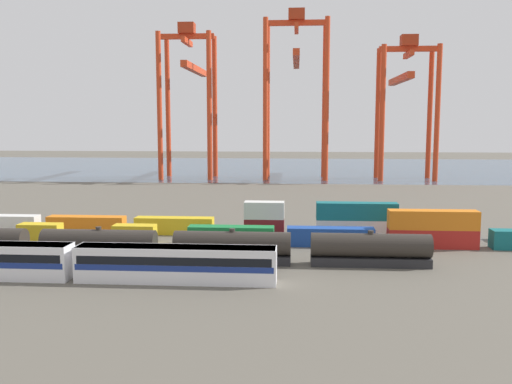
% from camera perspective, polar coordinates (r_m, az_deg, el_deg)
% --- Properties ---
extents(ground_plane, '(420.00, 420.00, 0.00)m').
position_cam_1_polar(ground_plane, '(119.87, -3.46, -1.10)').
color(ground_plane, '#5B564C').
extents(harbour_water, '(400.00, 110.00, 0.01)m').
position_cam_1_polar(harbour_water, '(212.31, -0.10, 2.51)').
color(harbour_water, '#384C60').
rests_on(harbour_water, ground_plane).
extents(passenger_train, '(44.34, 3.14, 3.90)m').
position_cam_1_polar(passenger_train, '(64.53, -18.12, -6.69)').
color(passenger_train, silver).
rests_on(passenger_train, ground_plane).
extents(freight_tank_row, '(64.39, 2.84, 4.30)m').
position_cam_1_polar(freight_tank_row, '(69.93, -9.29, -5.46)').
color(freight_tank_row, '#232326').
rests_on(freight_tank_row, ground_plane).
extents(shipping_container_1, '(6.04, 2.44, 2.60)m').
position_cam_1_polar(shipping_container_1, '(86.82, -21.20, -3.88)').
color(shipping_container_1, gold).
rests_on(shipping_container_1, ground_plane).
extents(shipping_container_2, '(6.04, 2.44, 2.60)m').
position_cam_1_polar(shipping_container_2, '(81.84, -12.32, -4.21)').
color(shipping_container_2, gold).
rests_on(shipping_container_2, ground_plane).
extents(shipping_container_3, '(12.10, 2.44, 2.60)m').
position_cam_1_polar(shipping_container_3, '(79.04, -2.55, -4.45)').
color(shipping_container_3, '#197538').
rests_on(shipping_container_3, ground_plane).
extents(shipping_container_4, '(12.10, 2.44, 2.60)m').
position_cam_1_polar(shipping_container_4, '(78.65, 7.62, -4.56)').
color(shipping_container_4, '#1C4299').
rests_on(shipping_container_4, ground_plane).
extents(shipping_container_5, '(12.10, 2.44, 2.60)m').
position_cam_1_polar(shipping_container_5, '(80.71, 17.59, -4.54)').
color(shipping_container_5, '#AD211C').
rests_on(shipping_container_5, ground_plane).
extents(shipping_container_6, '(12.10, 2.44, 2.60)m').
position_cam_1_polar(shipping_container_6, '(80.24, 17.66, -2.72)').
color(shipping_container_6, orange).
rests_on(shipping_container_6, shipping_container_5).
extents(shipping_container_8, '(12.10, 2.44, 2.60)m').
position_cam_1_polar(shipping_container_8, '(97.05, -24.66, -2.93)').
color(shipping_container_8, silver).
rests_on(shipping_container_8, ground_plane).
extents(shipping_container_9, '(12.10, 2.44, 2.60)m').
position_cam_1_polar(shipping_container_9, '(91.16, -16.95, -3.20)').
color(shipping_container_9, orange).
rests_on(shipping_container_9, ground_plane).
extents(shipping_container_10, '(12.10, 2.44, 2.60)m').
position_cam_1_polar(shipping_container_10, '(87.13, -8.35, -3.43)').
color(shipping_container_10, gold).
rests_on(shipping_container_10, ground_plane).
extents(shipping_container_11, '(6.04, 2.44, 2.60)m').
position_cam_1_polar(shipping_container_11, '(85.22, 0.85, -3.59)').
color(shipping_container_11, maroon).
rests_on(shipping_container_11, ground_plane).
extents(shipping_container_12, '(6.04, 2.44, 2.60)m').
position_cam_1_polar(shipping_container_12, '(84.77, 0.85, -1.86)').
color(shipping_container_12, silver).
rests_on(shipping_container_12, shipping_container_11).
extents(shipping_container_13, '(12.10, 2.44, 2.60)m').
position_cam_1_polar(shipping_container_13, '(85.56, 10.23, -3.66)').
color(shipping_container_13, silver).
rests_on(shipping_container_13, ground_plane).
extents(shipping_container_14, '(12.10, 2.44, 2.60)m').
position_cam_1_polar(shipping_container_14, '(85.11, 10.27, -1.94)').
color(shipping_container_14, '#146066').
rests_on(shipping_container_14, shipping_container_13).
extents(shipping_container_15, '(6.04, 2.44, 2.60)m').
position_cam_1_polar(shipping_container_15, '(88.13, 19.29, -3.64)').
color(shipping_container_15, '#1C4299').
rests_on(shipping_container_15, ground_plane).
extents(gantry_crane_west, '(16.62, 38.07, 46.93)m').
position_cam_1_polar(gantry_crane_west, '(177.07, -6.83, 10.80)').
color(gantry_crane_west, red).
rests_on(gantry_crane_west, ground_plane).
extents(gantry_crane_central, '(19.38, 41.85, 50.50)m').
position_cam_1_polar(gantry_crane_central, '(174.50, 4.13, 11.65)').
color(gantry_crane_central, red).
rests_on(gantry_crane_central, ground_plane).
extents(gantry_crane_east, '(17.32, 34.78, 42.63)m').
position_cam_1_polar(gantry_crane_east, '(176.52, 15.06, 9.77)').
color(gantry_crane_east, red).
rests_on(gantry_crane_east, ground_plane).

